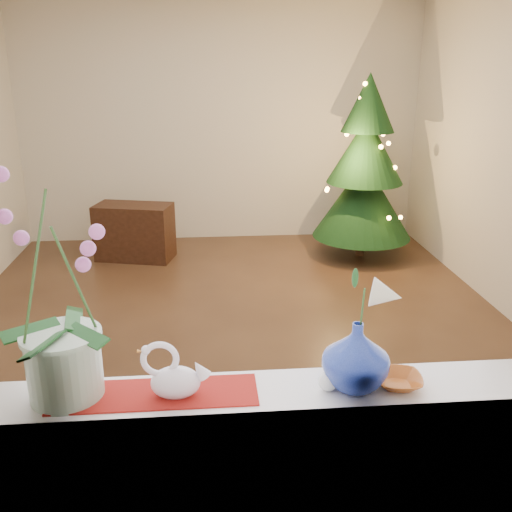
{
  "coord_description": "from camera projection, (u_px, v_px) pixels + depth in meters",
  "views": [
    {
      "loc": [
        -0.18,
        -4.08,
        2.0
      ],
      "look_at": [
        0.05,
        -1.4,
        1.08
      ],
      "focal_mm": 40.0,
      "sensor_mm": 36.0,
      "label": 1
    }
  ],
  "objects": [
    {
      "name": "lily",
      "position": [
        361.0,
        284.0,
        1.87
      ],
      "size": [
        0.16,
        0.09,
        0.21
      ],
      "primitive_type": null,
      "color": "beige",
      "rests_on": "blue_vase"
    },
    {
      "name": "swan",
      "position": [
        175.0,
        371.0,
        1.91
      ],
      "size": [
        0.25,
        0.17,
        0.2
      ],
      "primitive_type": null,
      "rotation": [
        0.0,
        0.0,
        -0.3
      ],
      "color": "white",
      "rests_on": "windowsill"
    },
    {
      "name": "xmas_tree",
      "position": [
        365.0,
        168.0,
        5.9
      ],
      "size": [
        1.21,
        1.21,
        1.9
      ],
      "primitive_type": null,
      "rotation": [
        0.0,
        0.0,
        0.18
      ],
      "color": "black",
      "rests_on": "ground"
    },
    {
      "name": "windowsill",
      "position": [
        266.0,
        394.0,
        1.98
      ],
      "size": [
        2.2,
        0.26,
        0.04
      ],
      "primitive_type": "cube",
      "color": "white",
      "rests_on": "window_apron"
    },
    {
      "name": "paperweight",
      "position": [
        328.0,
        381.0,
        1.96
      ],
      "size": [
        0.08,
        0.08,
        0.07
      ],
      "primitive_type": "sphere",
      "rotation": [
        0.0,
        0.0,
        0.12
      ],
      "color": "white",
      "rests_on": "windowsill"
    },
    {
      "name": "orchid_pot",
      "position": [
        55.0,
        289.0,
        1.81
      ],
      "size": [
        0.34,
        0.34,
        0.78
      ],
      "primitive_type": null,
      "rotation": [
        0.0,
        0.0,
        0.35
      ],
      "color": "beige",
      "rests_on": "windowsill"
    },
    {
      "name": "runner",
      "position": [
        155.0,
        394.0,
        1.95
      ],
      "size": [
        0.7,
        0.2,
        0.01
      ],
      "primitive_type": "cube",
      "color": "maroon",
      "rests_on": "windowsill"
    },
    {
      "name": "side_table",
      "position": [
        135.0,
        232.0,
        6.02
      ],
      "size": [
        0.85,
        0.57,
        0.59
      ],
      "primitive_type": "cube",
      "rotation": [
        0.0,
        0.0,
        -0.24
      ],
      "color": "black",
      "rests_on": "ground"
    },
    {
      "name": "wall_front",
      "position": [
        271.0,
        289.0,
        1.72
      ],
      "size": [
        4.5,
        0.1,
        2.7
      ],
      "primitive_type": "cube",
      "color": "beige",
      "rests_on": "ground"
    },
    {
      "name": "blue_vase",
      "position": [
        356.0,
        351.0,
        1.95
      ],
      "size": [
        0.3,
        0.3,
        0.28
      ],
      "primitive_type": "imported",
      "rotation": [
        0.0,
        0.0,
        0.15
      ],
      "color": "navy",
      "rests_on": "windowsill"
    },
    {
      "name": "window_frame",
      "position": [
        271.0,
        171.0,
        1.63
      ],
      "size": [
        2.22,
        0.06,
        1.6
      ],
      "primitive_type": null,
      "color": "white",
      "rests_on": "windowsill"
    },
    {
      "name": "wall_back",
      "position": [
        221.0,
        122.0,
        6.43
      ],
      "size": [
        4.5,
        0.1,
        2.7
      ],
      "primitive_type": "cube",
      "color": "beige",
      "rests_on": "ground"
    },
    {
      "name": "amber_dish",
      "position": [
        398.0,
        382.0,
        1.99
      ],
      "size": [
        0.16,
        0.16,
        0.04
      ],
      "primitive_type": "imported",
      "rotation": [
        0.0,
        0.0,
        -0.13
      ],
      "color": "#A8511B",
      "rests_on": "windowsill"
    },
    {
      "name": "ground",
      "position": [
        234.0,
        328.0,
        4.51
      ],
      "size": [
        5.0,
        5.0,
        0.0
      ],
      "primitive_type": "plane",
      "color": "#382316",
      "rests_on": "ground"
    }
  ]
}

